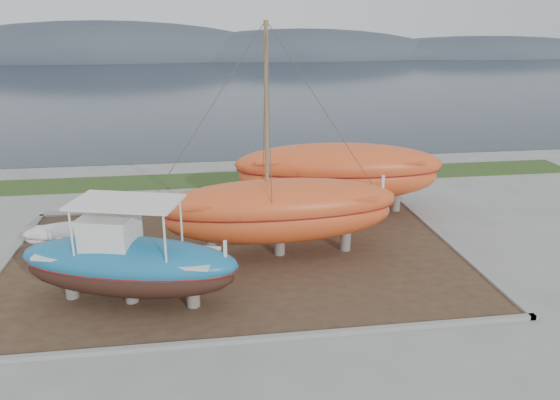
{
  "coord_description": "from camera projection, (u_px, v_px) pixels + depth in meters",
  "views": [
    {
      "loc": [
        -1.22,
        -16.28,
        9.22
      ],
      "look_at": [
        1.76,
        4.0,
        2.4
      ],
      "focal_mm": 35.0,
      "sensor_mm": 36.0,
      "label": 1
    }
  ],
  "objects": [
    {
      "name": "ground",
      "position": [
        246.0,
        307.0,
        18.36
      ],
      "size": [
        140.0,
        140.0,
        0.0
      ],
      "primitive_type": "plane",
      "color": "gray",
      "rests_on": "ground"
    },
    {
      "name": "dirt_patch",
      "position": [
        237.0,
        257.0,
        22.11
      ],
      "size": [
        18.0,
        12.0,
        0.06
      ],
      "primitive_type": "cube",
      "color": "#422D1E",
      "rests_on": "ground"
    },
    {
      "name": "curb_frame",
      "position": [
        237.0,
        256.0,
        22.1
      ],
      "size": [
        18.6,
        12.6,
        0.15
      ],
      "primitive_type": null,
      "color": "gray",
      "rests_on": "ground"
    },
    {
      "name": "grass_strip",
      "position": [
        224.0,
        179.0,
        32.91
      ],
      "size": [
        44.0,
        3.0,
        0.08
      ],
      "primitive_type": "cube",
      "color": "#284219",
      "rests_on": "ground"
    },
    {
      "name": "sea",
      "position": [
        207.0,
        82.0,
        84.09
      ],
      "size": [
        260.0,
        100.0,
        0.04
      ],
      "primitive_type": null,
      "color": "black",
      "rests_on": "ground"
    },
    {
      "name": "mountain_ridge",
      "position": [
        203.0,
        58.0,
        135.73
      ],
      "size": [
        200.0,
        36.0,
        20.0
      ],
      "primitive_type": null,
      "color": "#333D49",
      "rests_on": "ground"
    },
    {
      "name": "blue_caique",
      "position": [
        128.0,
        253.0,
        18.04
      ],
      "size": [
        7.86,
        4.36,
        3.62
      ],
      "primitive_type": null,
      "rotation": [
        0.0,
        0.0,
        -0.28
      ],
      "color": "#1A71A6",
      "rests_on": "dirt_patch"
    },
    {
      "name": "white_dinghy",
      "position": [
        73.0,
        237.0,
        22.58
      ],
      "size": [
        3.95,
        1.66,
        1.16
      ],
      "primitive_type": null,
      "rotation": [
        0.0,
        0.0,
        0.06
      ],
      "color": "white",
      "rests_on": "dirt_patch"
    },
    {
      "name": "orange_sailboat",
      "position": [
        279.0,
        145.0,
        20.92
      ],
      "size": [
        9.68,
        3.01,
        9.13
      ],
      "primitive_type": null,
      "rotation": [
        0.0,
        0.0,
        0.02
      ],
      "color": "#E15122",
      "rests_on": "dirt_patch"
    },
    {
      "name": "orange_bare_hull",
      "position": [
        338.0,
        179.0,
        26.91
      ],
      "size": [
        10.51,
        4.38,
        3.34
      ],
      "primitive_type": null,
      "rotation": [
        0.0,
        0.0,
        -0.13
      ],
      "color": "#E15122",
      "rests_on": "dirt_patch"
    }
  ]
}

